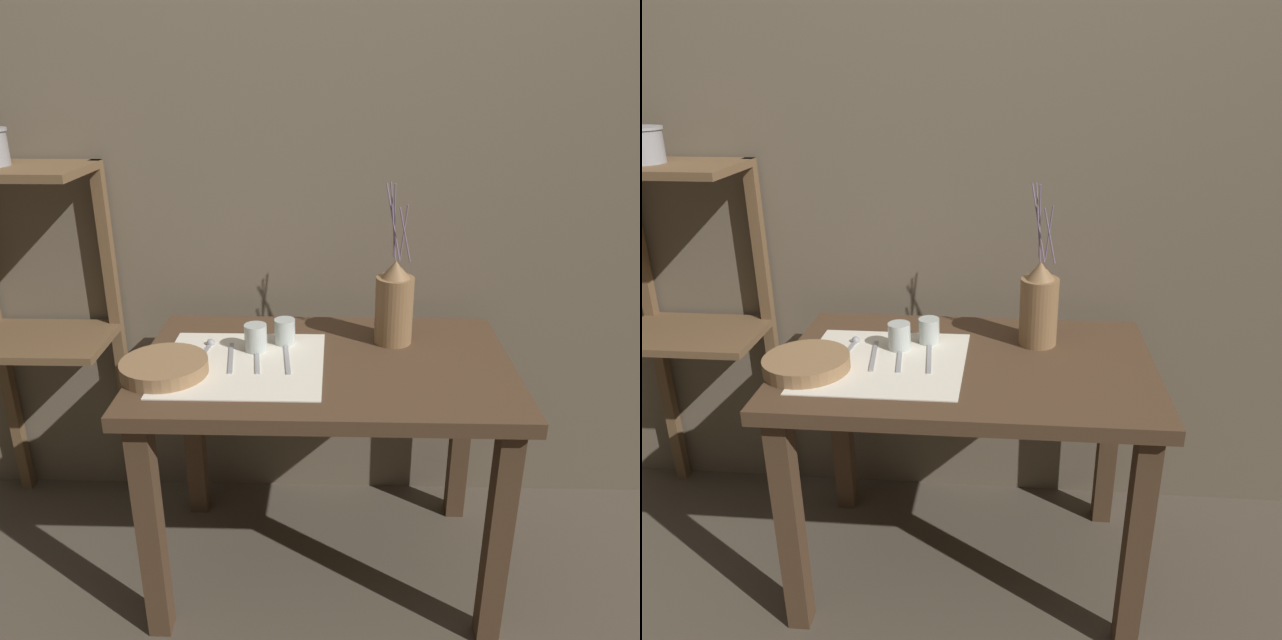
{
  "view_description": "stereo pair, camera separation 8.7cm",
  "coord_description": "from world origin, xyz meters",
  "views": [
    {
      "loc": [
        0.03,
        -1.55,
        1.47
      ],
      "look_at": [
        -0.01,
        0.0,
        0.84
      ],
      "focal_mm": 35.0,
      "sensor_mm": 36.0,
      "label": 1
    },
    {
      "loc": [
        0.11,
        -1.55,
        1.47
      ],
      "look_at": [
        -0.01,
        0.0,
        0.84
      ],
      "focal_mm": 35.0,
      "sensor_mm": 36.0,
      "label": 2
    }
  ],
  "objects": [
    {
      "name": "ground_plane",
      "position": [
        0.0,
        0.0,
        0.0
      ],
      "size": [
        12.0,
        12.0,
        0.0
      ],
      "primitive_type": "plane",
      "color": "brown"
    },
    {
      "name": "stone_wall_back",
      "position": [
        0.0,
        0.43,
        1.2
      ],
      "size": [
        7.0,
        0.06,
        2.4
      ],
      "color": "#6B5E4C",
      "rests_on": "ground_plane"
    },
    {
      "name": "wooden_table",
      "position": [
        0.0,
        0.0,
        0.6
      ],
      "size": [
        1.02,
        0.64,
        0.72
      ],
      "color": "#4C3523",
      "rests_on": "ground_plane"
    },
    {
      "name": "wooden_shelf_unit",
      "position": [
        -0.92,
        0.27,
        0.82
      ],
      "size": [
        0.45,
        0.3,
        1.21
      ],
      "color": "brown",
      "rests_on": "ground_plane"
    },
    {
      "name": "linen_cloth",
      "position": [
        -0.22,
        -0.03,
        0.72
      ],
      "size": [
        0.44,
        0.41,
        0.0
      ],
      "color": "silver",
      "rests_on": "wooden_table"
    },
    {
      "name": "pitcher_with_flowers",
      "position": [
        0.2,
        0.13,
        0.83
      ],
      "size": [
        0.11,
        0.11,
        0.46
      ],
      "color": "olive",
      "rests_on": "wooden_table"
    },
    {
      "name": "wooden_bowl",
      "position": [
        -0.42,
        -0.1,
        0.74
      ],
      "size": [
        0.23,
        0.23,
        0.04
      ],
      "color": "#8E6B47",
      "rests_on": "wooden_table"
    },
    {
      "name": "glass_tumbler_near",
      "position": [
        -0.2,
        0.06,
        0.76
      ],
      "size": [
        0.06,
        0.06,
        0.08
      ],
      "color": "#B7C1BC",
      "rests_on": "wooden_table"
    },
    {
      "name": "glass_tumbler_far",
      "position": [
        -0.12,
        0.11,
        0.76
      ],
      "size": [
        0.06,
        0.06,
        0.07
      ],
      "color": "#B7C1BC",
      "rests_on": "wooden_table"
    },
    {
      "name": "spoon_outer",
      "position": [
        -0.34,
        0.05,
        0.72
      ],
      "size": [
        0.04,
        0.2,
        0.02
      ],
      "color": "#939399",
      "rests_on": "wooden_table"
    },
    {
      "name": "fork_inner",
      "position": [
        -0.26,
        -0.0,
        0.72
      ],
      "size": [
        0.04,
        0.19,
        0.0
      ],
      "color": "#939399",
      "rests_on": "wooden_table"
    },
    {
      "name": "fork_outer",
      "position": [
        -0.19,
        0.0,
        0.72
      ],
      "size": [
        0.04,
        0.19,
        0.0
      ],
      "color": "#939399",
      "rests_on": "wooden_table"
    },
    {
      "name": "knife_center",
      "position": [
        -0.11,
        -0.0,
        0.72
      ],
      "size": [
        0.03,
        0.19,
        0.0
      ],
      "color": "#939399",
      "rests_on": "wooden_table"
    }
  ]
}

